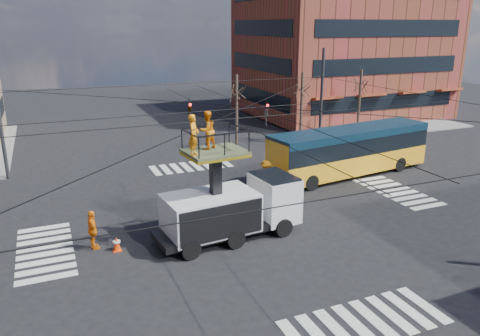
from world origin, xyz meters
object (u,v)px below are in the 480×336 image
city_bus (350,150)px  traffic_cone (117,244)px  worker_ground (93,230)px  flagger (266,176)px  utility_truck (231,197)px

city_bus → traffic_cone: bearing=-169.5°
city_bus → worker_ground: (-17.20, -4.65, -0.80)m
city_bus → flagger: city_bus is taller
utility_truck → traffic_cone: 5.61m
city_bus → worker_ground: city_bus is taller
utility_truck → flagger: 6.71m
utility_truck → city_bus: bearing=22.7°
flagger → worker_ground: bearing=-72.7°
city_bus → utility_truck: bearing=-159.1°
utility_truck → city_bus: (10.96, 5.89, -0.31)m
worker_ground → utility_truck: bearing=-110.7°
worker_ground → traffic_cone: bearing=-132.8°
utility_truck → flagger: utility_truck is taller
utility_truck → city_bus: size_ratio=0.59×
worker_ground → flagger: bearing=-79.6°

